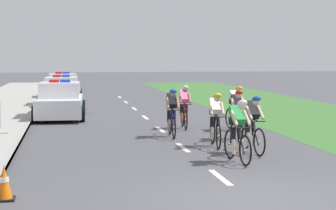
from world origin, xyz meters
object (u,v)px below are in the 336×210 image
object	(u,v)px
cyclist_third	(216,119)
traffic_cone_near	(4,183)
cyclist_lead	(238,130)
cyclist_fifth	(172,112)
cyclist_seventh	(184,106)
cyclist_second	(252,123)
cyclist_fourth	(237,114)
cyclist_sixth	(236,107)
police_car_third	(63,87)
police_car_nearest	(60,102)
police_car_second	(62,93)

from	to	relation	value
cyclist_third	traffic_cone_near	world-z (taller)	cyclist_third
cyclist_lead	traffic_cone_near	world-z (taller)	cyclist_lead
cyclist_fifth	cyclist_seventh	bearing A→B (deg)	68.24
cyclist_lead	traffic_cone_near	bearing A→B (deg)	-151.16
cyclist_second	cyclist_fourth	world-z (taller)	same
cyclist_sixth	police_car_third	size ratio (longest dim) A/B	0.38
cyclist_lead	police_car_nearest	size ratio (longest dim) A/B	0.39
cyclist_lead	cyclist_seventh	xyz separation A→B (m)	(0.03, 6.58, 0.00)
cyclist_third	cyclist_second	bearing A→B (deg)	-62.48
cyclist_lead	cyclist_sixth	world-z (taller)	same
police_car_nearest	police_car_third	world-z (taller)	same
cyclist_lead	cyclist_sixth	bearing A→B (deg)	73.98
cyclist_fifth	police_car_third	world-z (taller)	police_car_third
police_car_third	cyclist_fourth	bearing A→B (deg)	-73.38
cyclist_third	cyclist_fifth	xyz separation A→B (m)	(-0.86, 2.14, 0.00)
police_car_second	traffic_cone_near	world-z (taller)	police_car_second
cyclist_seventh	police_car_second	world-z (taller)	police_car_second
cyclist_fourth	traffic_cone_near	bearing A→B (deg)	-133.61
cyclist_fourth	cyclist_seventh	size ratio (longest dim) A/B	1.00
police_car_second	cyclist_third	bearing A→B (deg)	-72.52
cyclist_fifth	cyclist_sixth	xyz separation A→B (m)	(2.44, 1.22, 0.00)
cyclist_third	traffic_cone_near	distance (m)	7.41
cyclist_seventh	traffic_cone_near	world-z (taller)	cyclist_seventh
cyclist_seventh	police_car_nearest	bearing A→B (deg)	137.20
cyclist_seventh	police_car_third	size ratio (longest dim) A/B	0.38
cyclist_second	cyclist_seventh	bearing A→B (deg)	97.51
cyclist_fourth	police_car_nearest	size ratio (longest dim) A/B	0.39
cyclist_third	police_car_nearest	xyz separation A→B (m)	(-4.40, 8.17, -0.11)
cyclist_second	cyclist_third	xyz separation A→B (m)	(-0.65, 1.25, 0.00)
cyclist_fifth	cyclist_seventh	world-z (taller)	same
cyclist_fourth	cyclist_sixth	bearing A→B (deg)	74.42
cyclist_third	police_car_second	xyz separation A→B (m)	(-4.40, 13.98, -0.11)
cyclist_third	police_car_third	world-z (taller)	police_car_third
police_car_third	traffic_cone_near	bearing A→B (deg)	-91.88
police_car_second	cyclist_sixth	bearing A→B (deg)	-60.63
cyclist_lead	police_car_third	world-z (taller)	police_car_third
cyclist_lead	cyclist_second	bearing A→B (deg)	57.87
cyclist_seventh	police_car_nearest	distance (m)	5.92
police_car_third	cyclist_second	bearing A→B (deg)	-76.20
cyclist_second	traffic_cone_near	xyz separation A→B (m)	(-5.86, -4.00, -0.48)
cyclist_third	cyclist_fourth	bearing A→B (deg)	51.72
cyclist_fifth	police_car_second	xyz separation A→B (m)	(-3.54, 11.84, -0.11)
cyclist_seventh	police_car_second	xyz separation A→B (m)	(-4.34, 9.83, -0.11)
police_car_nearest	cyclist_sixth	bearing A→B (deg)	-38.84
cyclist_third	police_car_third	distance (m)	19.82
cyclist_fifth	police_car_third	distance (m)	17.55
cyclist_sixth	police_car_third	bearing A→B (deg)	110.52
cyclist_sixth	police_car_third	distance (m)	17.05
cyclist_second	cyclist_seventh	world-z (taller)	same
cyclist_seventh	police_car_third	world-z (taller)	police_car_third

